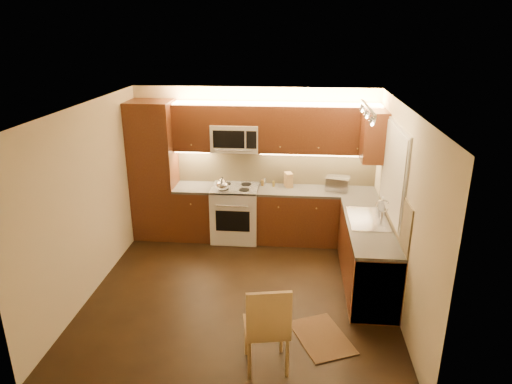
# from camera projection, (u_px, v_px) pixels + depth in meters

# --- Properties ---
(floor) EXTENTS (4.00, 4.00, 0.01)m
(floor) POSITION_uv_depth(u_px,v_px,m) (241.00, 291.00, 6.28)
(floor) COLOR black
(floor) RESTS_ON ground
(ceiling) EXTENTS (4.00, 4.00, 0.01)m
(ceiling) POSITION_uv_depth(u_px,v_px,m) (239.00, 108.00, 5.43)
(ceiling) COLOR beige
(ceiling) RESTS_ON ground
(wall_back) EXTENTS (4.00, 0.01, 2.50)m
(wall_back) POSITION_uv_depth(u_px,v_px,m) (255.00, 163.00, 7.73)
(wall_back) COLOR beige
(wall_back) RESTS_ON ground
(wall_front) EXTENTS (4.00, 0.01, 2.50)m
(wall_front) POSITION_uv_depth(u_px,v_px,m) (212.00, 291.00, 3.98)
(wall_front) COLOR beige
(wall_front) RESTS_ON ground
(wall_left) EXTENTS (0.01, 4.00, 2.50)m
(wall_left) POSITION_uv_depth(u_px,v_px,m) (89.00, 201.00, 6.03)
(wall_left) COLOR beige
(wall_left) RESTS_ON ground
(wall_right) EXTENTS (0.01, 4.00, 2.50)m
(wall_right) POSITION_uv_depth(u_px,v_px,m) (401.00, 212.00, 5.68)
(wall_right) COLOR beige
(wall_right) RESTS_ON ground
(pantry) EXTENTS (0.70, 0.60, 2.30)m
(pantry) POSITION_uv_depth(u_px,v_px,m) (154.00, 171.00, 7.62)
(pantry) COLOR #431A0E
(pantry) RESTS_ON floor
(base_cab_back_left) EXTENTS (0.62, 0.60, 0.86)m
(base_cab_back_left) POSITION_uv_depth(u_px,v_px,m) (195.00, 213.00, 7.81)
(base_cab_back_left) COLOR #431A0E
(base_cab_back_left) RESTS_ON floor
(counter_back_left) EXTENTS (0.62, 0.60, 0.04)m
(counter_back_left) POSITION_uv_depth(u_px,v_px,m) (194.00, 187.00, 7.66)
(counter_back_left) COLOR #353330
(counter_back_left) RESTS_ON base_cab_back_left
(base_cab_back_right) EXTENTS (1.92, 0.60, 0.86)m
(base_cab_back_right) POSITION_uv_depth(u_px,v_px,m) (316.00, 217.00, 7.64)
(base_cab_back_right) COLOR #431A0E
(base_cab_back_right) RESTS_ON floor
(counter_back_right) EXTENTS (1.92, 0.60, 0.04)m
(counter_back_right) POSITION_uv_depth(u_px,v_px,m) (317.00, 191.00, 7.48)
(counter_back_right) COLOR #353330
(counter_back_right) RESTS_ON base_cab_back_right
(base_cab_right) EXTENTS (0.60, 2.00, 0.86)m
(base_cab_right) POSITION_uv_depth(u_px,v_px,m) (367.00, 255.00, 6.36)
(base_cab_right) COLOR #431A0E
(base_cab_right) RESTS_ON floor
(counter_right) EXTENTS (0.60, 2.00, 0.04)m
(counter_right) POSITION_uv_depth(u_px,v_px,m) (369.00, 225.00, 6.21)
(counter_right) COLOR #353330
(counter_right) RESTS_ON base_cab_right
(dishwasher) EXTENTS (0.58, 0.60, 0.84)m
(dishwasher) POSITION_uv_depth(u_px,v_px,m) (374.00, 281.00, 5.70)
(dishwasher) COLOR silver
(dishwasher) RESTS_ON floor
(backsplash_back) EXTENTS (3.30, 0.02, 0.60)m
(backsplash_back) POSITION_uv_depth(u_px,v_px,m) (276.00, 166.00, 7.71)
(backsplash_back) COLOR tan
(backsplash_back) RESTS_ON wall_back
(backsplash_right) EXTENTS (0.02, 2.00, 0.60)m
(backsplash_right) POSITION_uv_depth(u_px,v_px,m) (394.00, 204.00, 6.07)
(backsplash_right) COLOR tan
(backsplash_right) RESTS_ON wall_right
(upper_cab_back_left) EXTENTS (0.62, 0.35, 0.75)m
(upper_cab_back_left) POSITION_uv_depth(u_px,v_px,m) (193.00, 127.00, 7.44)
(upper_cab_back_left) COLOR #431A0E
(upper_cab_back_left) RESTS_ON wall_back
(upper_cab_back_right) EXTENTS (1.92, 0.35, 0.75)m
(upper_cab_back_right) POSITION_uv_depth(u_px,v_px,m) (319.00, 129.00, 7.26)
(upper_cab_back_right) COLOR #431A0E
(upper_cab_back_right) RESTS_ON wall_back
(upper_cab_bridge) EXTENTS (0.76, 0.35, 0.31)m
(upper_cab_bridge) POSITION_uv_depth(u_px,v_px,m) (235.00, 114.00, 7.30)
(upper_cab_bridge) COLOR #431A0E
(upper_cab_bridge) RESTS_ON wall_back
(upper_cab_right_corner) EXTENTS (0.35, 0.50, 0.75)m
(upper_cab_right_corner) POSITION_uv_depth(u_px,v_px,m) (374.00, 136.00, 6.80)
(upper_cab_right_corner) COLOR #431A0E
(upper_cab_right_corner) RESTS_ON wall_right
(stove) EXTENTS (0.76, 0.65, 0.92)m
(stove) POSITION_uv_depth(u_px,v_px,m) (235.00, 213.00, 7.72)
(stove) COLOR silver
(stove) RESTS_ON floor
(microwave) EXTENTS (0.76, 0.38, 0.44)m
(microwave) POSITION_uv_depth(u_px,v_px,m) (235.00, 137.00, 7.42)
(microwave) COLOR silver
(microwave) RESTS_ON wall_back
(window_frame) EXTENTS (0.03, 1.44, 1.24)m
(window_frame) POSITION_uv_depth(u_px,v_px,m) (394.00, 171.00, 6.08)
(window_frame) COLOR silver
(window_frame) RESTS_ON wall_right
(window_blinds) EXTENTS (0.02, 1.36, 1.16)m
(window_blinds) POSITION_uv_depth(u_px,v_px,m) (393.00, 171.00, 6.08)
(window_blinds) COLOR silver
(window_blinds) RESTS_ON wall_right
(sink) EXTENTS (0.52, 0.86, 0.15)m
(sink) POSITION_uv_depth(u_px,v_px,m) (368.00, 214.00, 6.32)
(sink) COLOR silver
(sink) RESTS_ON counter_right
(faucet) EXTENTS (0.20, 0.04, 0.30)m
(faucet) POSITION_uv_depth(u_px,v_px,m) (382.00, 210.00, 6.28)
(faucet) COLOR silver
(faucet) RESTS_ON counter_right
(track_light_bar) EXTENTS (0.04, 1.20, 0.03)m
(track_light_bar) POSITION_uv_depth(u_px,v_px,m) (368.00, 108.00, 5.69)
(track_light_bar) COLOR silver
(track_light_bar) RESTS_ON ceiling
(kettle) EXTENTS (0.21, 0.21, 0.23)m
(kettle) POSITION_uv_depth(u_px,v_px,m) (222.00, 184.00, 7.37)
(kettle) COLOR silver
(kettle) RESTS_ON stove
(toaster_oven) EXTENTS (0.41, 0.34, 0.22)m
(toaster_oven) POSITION_uv_depth(u_px,v_px,m) (338.00, 183.00, 7.45)
(toaster_oven) COLOR silver
(toaster_oven) RESTS_ON counter_back_right
(knife_block) EXTENTS (0.16, 0.20, 0.24)m
(knife_block) POSITION_uv_depth(u_px,v_px,m) (288.00, 180.00, 7.60)
(knife_block) COLOR #A67B4A
(knife_block) RESTS_ON counter_back_right
(spice_jar_a) EXTENTS (0.04, 0.04, 0.10)m
(spice_jar_a) POSITION_uv_depth(u_px,v_px,m) (265.00, 181.00, 7.76)
(spice_jar_a) COLOR silver
(spice_jar_a) RESTS_ON counter_back_right
(spice_jar_b) EXTENTS (0.06, 0.06, 0.10)m
(spice_jar_b) POSITION_uv_depth(u_px,v_px,m) (262.00, 183.00, 7.67)
(spice_jar_b) COLOR brown
(spice_jar_b) RESTS_ON counter_back_right
(spice_jar_c) EXTENTS (0.04, 0.04, 0.10)m
(spice_jar_c) POSITION_uv_depth(u_px,v_px,m) (288.00, 182.00, 7.73)
(spice_jar_c) COLOR silver
(spice_jar_c) RESTS_ON counter_back_right
(spice_jar_d) EXTENTS (0.05, 0.05, 0.10)m
(spice_jar_d) POSITION_uv_depth(u_px,v_px,m) (274.00, 184.00, 7.63)
(spice_jar_d) COLOR olive
(spice_jar_d) RESTS_ON counter_back_right
(soap_bottle) EXTENTS (0.12, 0.12, 0.21)m
(soap_bottle) POSITION_uv_depth(u_px,v_px,m) (382.00, 204.00, 6.60)
(soap_bottle) COLOR silver
(soap_bottle) RESTS_ON counter_right
(rug) EXTENTS (0.81, 0.95, 0.01)m
(rug) POSITION_uv_depth(u_px,v_px,m) (322.00, 337.00, 5.34)
(rug) COLOR black
(rug) RESTS_ON floor
(dining_chair) EXTENTS (0.53, 0.53, 1.02)m
(dining_chair) POSITION_uv_depth(u_px,v_px,m) (266.00, 325.00, 4.75)
(dining_chair) COLOR #A67B4A
(dining_chair) RESTS_ON floor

